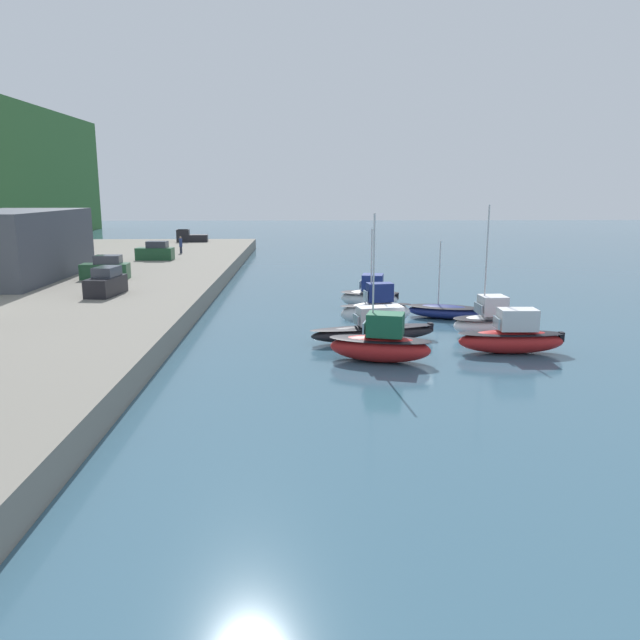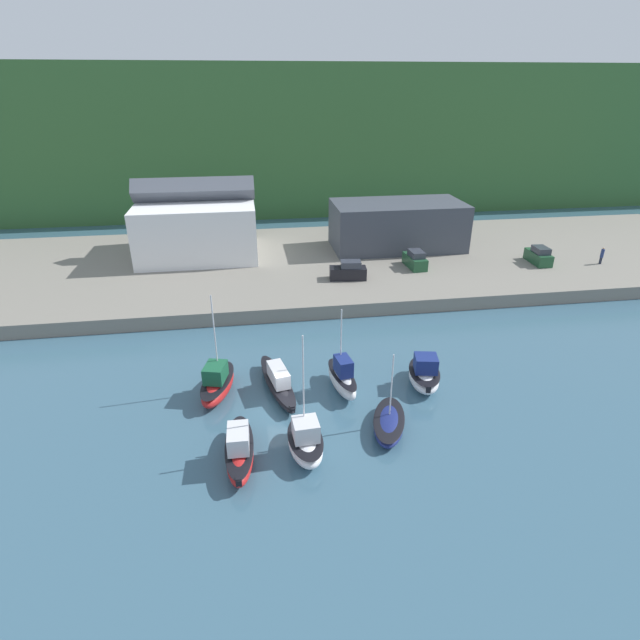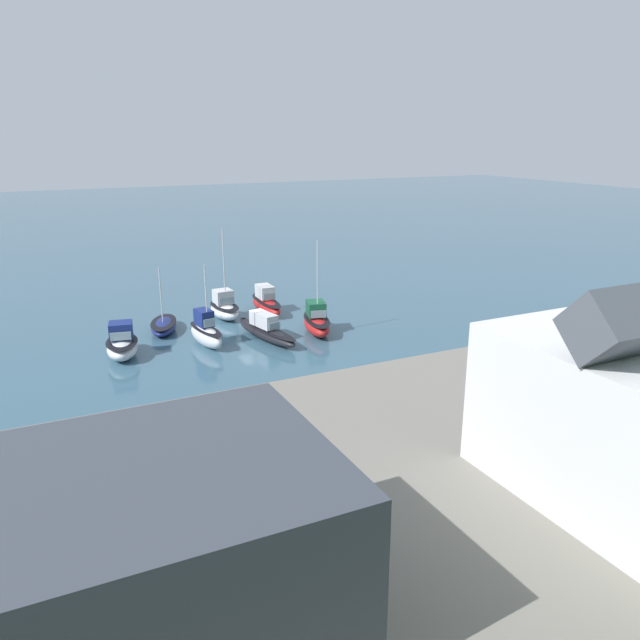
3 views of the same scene
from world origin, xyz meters
TOP-DOWN VIEW (x-y plane):
  - ground_plane at (0.00, 0.00)m, footprint 320.00×320.00m
  - yacht_club_building at (18.46, 33.27)m, footprint 17.44×8.86m
  - moored_boat_0 at (-4.85, 2.70)m, footprint 3.46×6.13m
  - moored_boat_1 at (-0.20, 2.50)m, footprint 3.25×8.45m
  - moored_boat_2 at (4.82, 1.82)m, footprint 2.27×5.36m
  - moored_boat_3 at (11.47, 1.57)m, footprint 3.29×5.16m
  - moored_boat_4 at (-3.22, -5.29)m, footprint 1.95×6.37m
  - moored_boat_5 at (1.04, -5.15)m, footprint 2.51×4.84m
  - moored_boat_6 at (7.14, -3.52)m, footprint 3.78×5.84m
  - parked_car_0 at (34.24, 24.17)m, footprint 2.00×4.28m
  - parked_car_1 at (18.40, 25.03)m, footprint 1.99×4.28m
  - parked_car_2 at (9.49, 22.26)m, footprint 4.38×2.29m
  - pickup_truck_0 at (59.88, 24.77)m, footprint 2.28×4.85m
  - person_on_quay at (41.81, 22.68)m, footprint 0.40×0.40m

SIDE VIEW (x-z plane):
  - ground_plane at x=0.00m, z-range 0.00..0.00m
  - moored_boat_6 at x=7.14m, z-range -2.35..3.46m
  - moored_boat_1 at x=-0.20m, z-range -0.32..1.95m
  - moored_boat_4 at x=-3.22m, z-range -0.35..2.31m
  - moored_boat_5 at x=1.04m, z-range -3.26..5.29m
  - moored_boat_3 at x=11.47m, z-range -0.36..2.40m
  - moored_boat_0 at x=-4.85m, z-range -3.08..5.16m
  - moored_boat_2 at x=4.82m, z-range -2.29..4.57m
  - pickup_truck_0 at x=59.88m, z-range 1.37..3.27m
  - parked_car_0 at x=34.24m, z-range 1.34..3.50m
  - parked_car_1 at x=18.40m, z-range 1.34..3.50m
  - parked_car_2 at x=9.49m, z-range 1.34..3.50m
  - person_on_quay at x=41.81m, z-range 1.53..3.67m
  - yacht_club_building at x=18.46m, z-range 1.50..7.66m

